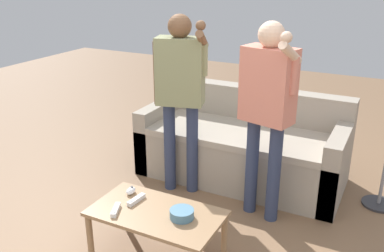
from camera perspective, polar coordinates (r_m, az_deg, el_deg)
couch at (r=4.08m, az=6.87°, el=-2.81°), size 1.89×0.85×0.82m
coffee_table at (r=2.93m, az=-4.80°, el=-12.27°), size 0.89×0.49×0.38m
snack_bowl at (r=2.81m, az=-1.37°, el=-11.72°), size 0.16×0.16×0.06m
game_remote_nunchuk at (r=3.11m, az=-8.22°, el=-8.62°), size 0.06×0.09×0.05m
player_right at (r=3.20m, az=10.08°, el=3.43°), size 0.46×0.39×1.57m
player_left at (r=3.57m, az=-1.59°, el=5.56°), size 0.49×0.30×1.57m
game_remote_wand_near at (r=3.02m, az=-7.50°, el=-9.81°), size 0.05×0.17×0.03m
game_remote_wand_far at (r=2.92m, az=-10.23°, el=-11.04°), size 0.09×0.16×0.03m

